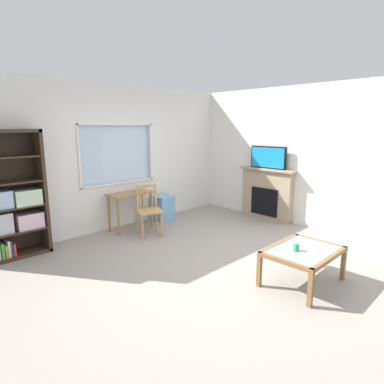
{
  "coord_description": "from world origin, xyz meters",
  "views": [
    {
      "loc": [
        -3.28,
        -2.81,
        1.91
      ],
      "look_at": [
        0.1,
        0.63,
        0.93
      ],
      "focal_mm": 30.09,
      "sensor_mm": 36.0,
      "label": 1
    }
  ],
  "objects": [
    {
      "name": "coffee_table",
      "position": [
        0.28,
        -1.12,
        0.38
      ],
      "size": [
        0.95,
        0.7,
        0.44
      ],
      "color": "#8C9E99",
      "rests_on": "ground"
    },
    {
      "name": "fireplace",
      "position": [
        2.43,
        0.77,
        0.54
      ],
      "size": [
        0.26,
        1.22,
        1.07
      ],
      "color": "tan",
      "rests_on": "ground"
    },
    {
      "name": "sippy_cup",
      "position": [
        0.18,
        -1.08,
        0.49
      ],
      "size": [
        0.07,
        0.07,
        0.09
      ],
      "primitive_type": "cylinder",
      "color": "#33B770",
      "rests_on": "coffee_table"
    },
    {
      "name": "plastic_drawer_unit",
      "position": [
        0.81,
        2.23,
        0.26
      ],
      "size": [
        0.35,
        0.4,
        0.52
      ],
      "primitive_type": "cube",
      "color": "#72ADDB",
      "rests_on": "ground"
    },
    {
      "name": "wooden_chair",
      "position": [
        0.04,
        1.67,
        0.46
      ],
      "size": [
        0.54,
        0.53,
        0.9
      ],
      "color": "tan",
      "rests_on": "ground"
    },
    {
      "name": "wall_right",
      "position": [
        2.58,
        0.0,
        1.34
      ],
      "size": [
        0.12,
        5.26,
        2.68
      ],
      "primitive_type": "cube",
      "color": "white",
      "rests_on": "ground"
    },
    {
      "name": "ground",
      "position": [
        0.0,
        0.0,
        -0.01
      ],
      "size": [
        6.04,
        6.06,
        0.02
      ],
      "primitive_type": "cube",
      "color": "#9E9389"
    },
    {
      "name": "desk_under_window",
      "position": [
        0.01,
        2.18,
        0.57
      ],
      "size": [
        0.84,
        0.41,
        0.7
      ],
      "color": "#A37547",
      "rests_on": "ground"
    },
    {
      "name": "wall_back_with_window",
      "position": [
        0.0,
        2.53,
        1.33
      ],
      "size": [
        5.04,
        0.15,
        2.68
      ],
      "color": "white",
      "rests_on": "ground"
    },
    {
      "name": "tv",
      "position": [
        2.41,
        0.77,
        1.3
      ],
      "size": [
        0.06,
        0.8,
        0.45
      ],
      "color": "black",
      "rests_on": "fireplace"
    },
    {
      "name": "bookshelf",
      "position": [
        -1.97,
        2.29,
        0.82
      ],
      "size": [
        0.9,
        0.38,
        1.88
      ],
      "color": "#38281E",
      "rests_on": "ground"
    }
  ]
}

